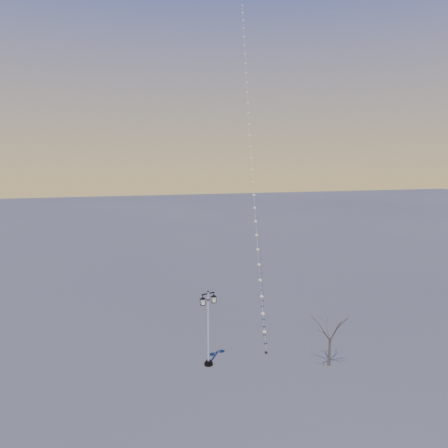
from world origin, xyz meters
name	(u,v)px	position (x,y,z in m)	size (l,w,h in m)	color
ground	(253,366)	(0.00, 0.00, 0.00)	(300.00, 300.00, 0.00)	#535353
street_lamp	(208,324)	(-3.18, 1.10, 3.20)	(1.41, 0.84, 5.78)	black
bare_tree	(330,331)	(5.53, -1.30, 2.69)	(2.34, 2.34, 3.88)	brown
kite_train	(250,122)	(6.74, 21.17, 19.58)	(10.70, 39.35, 39.39)	#311E1A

